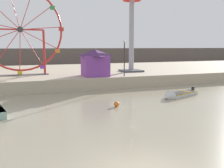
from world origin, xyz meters
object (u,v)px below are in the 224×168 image
at_px(carnival_booth_purple_stall, 95,62).
at_px(ferris_wheel_red_frame, 20,31).
at_px(promenade_lamp_far, 124,53).
at_px(motorboat_pale_grey, 176,95).
at_px(drop_tower_steel_tower, 132,18).
at_px(mooring_buoy_orange, 117,104).

bearing_deg(carnival_booth_purple_stall, ferris_wheel_red_frame, 157.04).
bearing_deg(promenade_lamp_far, motorboat_pale_grey, -70.72).
xyz_separation_m(motorboat_pale_grey, carnival_booth_purple_stall, (-5.68, 8.65, 2.81)).
bearing_deg(ferris_wheel_red_frame, drop_tower_steel_tower, -1.96).
height_order(carnival_booth_purple_stall, mooring_buoy_orange, carnival_booth_purple_stall).
bearing_deg(carnival_booth_purple_stall, motorboat_pale_grey, -54.46).
xyz_separation_m(drop_tower_steel_tower, carnival_booth_purple_stall, (-6.31, -3.38, -5.73)).
xyz_separation_m(ferris_wheel_red_frame, promenade_lamp_far, (11.41, -5.38, -2.57)).
distance_m(drop_tower_steel_tower, carnival_booth_purple_stall, 9.17).
distance_m(drop_tower_steel_tower, promenade_lamp_far, 7.42).
distance_m(motorboat_pale_grey, drop_tower_steel_tower, 14.77).
bearing_deg(drop_tower_steel_tower, mooring_buoy_orange, -118.80).
distance_m(motorboat_pale_grey, ferris_wheel_red_frame, 19.81).
distance_m(motorboat_pale_grey, carnival_booth_purple_stall, 10.72).
bearing_deg(mooring_buoy_orange, motorboat_pale_grey, 13.67).
xyz_separation_m(ferris_wheel_red_frame, carnival_booth_purple_stall, (8.24, -3.88, -3.67)).
height_order(motorboat_pale_grey, drop_tower_steel_tower, drop_tower_steel_tower).
bearing_deg(promenade_lamp_far, carnival_booth_purple_stall, 154.72).
xyz_separation_m(motorboat_pale_grey, mooring_buoy_orange, (-6.91, -1.68, 0.02)).
relative_size(drop_tower_steel_tower, promenade_lamp_far, 3.66).
bearing_deg(carnival_booth_purple_stall, promenade_lamp_far, -23.02).
relative_size(drop_tower_steel_tower, carnival_booth_purple_stall, 4.36).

